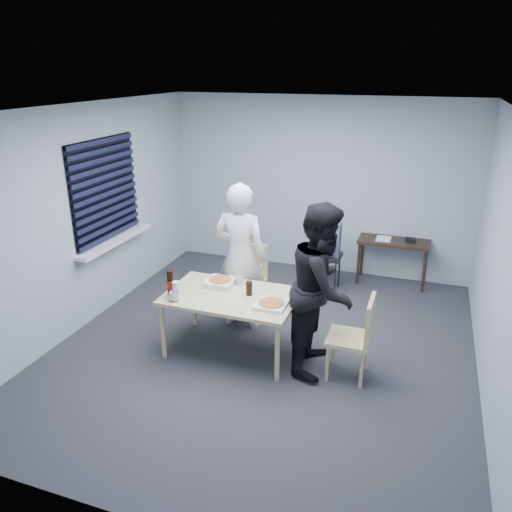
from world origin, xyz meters
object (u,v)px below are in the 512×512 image
at_px(stool, 327,262).
at_px(backpack, 328,240).
at_px(dining_table, 231,300).
at_px(side_table, 394,246).
at_px(person_black, 322,288).
at_px(chair_far, 249,274).
at_px(chair_right, 358,333).
at_px(person_white, 240,257).
at_px(mug_b, 239,280).
at_px(mug_a, 175,296).
at_px(soda_bottle, 171,283).

relative_size(stool, backpack, 1.15).
height_order(dining_table, side_table, dining_table).
height_order(person_black, backpack, person_black).
height_order(chair_far, chair_right, same).
relative_size(chair_right, side_table, 0.90).
relative_size(person_white, backpack, 3.84).
distance_m(person_white, backpack, 1.54).
bearing_deg(backpack, person_black, -75.21).
xyz_separation_m(person_black, mug_b, (-1.00, 0.23, -0.16)).
bearing_deg(mug_a, person_black, 14.55).
bearing_deg(stool, soda_bottle, -120.24).
relative_size(chair_far, stool, 1.68).
distance_m(chair_far, person_white, 0.52).
bearing_deg(backpack, dining_table, -103.70).
bearing_deg(chair_right, backpack, 110.09).
xyz_separation_m(side_table, soda_bottle, (-2.09, -2.69, 0.24)).
bearing_deg(chair_far, dining_table, -81.21).
height_order(chair_far, backpack, backpack).
xyz_separation_m(side_table, backpack, (-0.84, -0.56, 0.18)).
xyz_separation_m(person_black, backpack, (-0.32, 1.86, -0.13)).
relative_size(person_white, person_black, 1.00).
xyz_separation_m(person_white, mug_b, (0.09, -0.31, -0.16)).
xyz_separation_m(person_white, mug_a, (-0.38, -0.92, -0.15)).
relative_size(chair_far, person_black, 0.50).
bearing_deg(chair_far, soda_bottle, -110.94).
xyz_separation_m(person_white, soda_bottle, (-0.48, -0.81, -0.07)).
height_order(dining_table, soda_bottle, soda_bottle).
bearing_deg(backpack, side_table, 38.56).
height_order(side_table, backpack, backpack).
xyz_separation_m(chair_far, soda_bottle, (-0.45, -1.18, 0.31)).
relative_size(side_table, backpack, 2.14).
xyz_separation_m(backpack, mug_b, (-0.68, -1.63, -0.03)).
bearing_deg(soda_bottle, backpack, 59.60).
relative_size(person_white, side_table, 1.79).
bearing_deg(mug_a, dining_table, 32.81).
relative_size(side_table, stool, 1.86).
xyz_separation_m(dining_table, person_black, (0.97, 0.06, 0.26)).
relative_size(mug_a, mug_b, 1.23).
distance_m(mug_b, soda_bottle, 0.77).
distance_m(side_table, mug_b, 2.67).
height_order(dining_table, mug_a, mug_a).
relative_size(chair_far, mug_a, 7.24).
bearing_deg(person_black, dining_table, 93.39).
height_order(chair_far, person_white, person_white).
bearing_deg(person_white, soda_bottle, 59.51).
bearing_deg(stool, side_table, 32.85).
distance_m(dining_table, chair_far, 0.98).
relative_size(dining_table, backpack, 3.04).
relative_size(person_white, stool, 3.33).
bearing_deg(chair_right, mug_b, 166.03).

